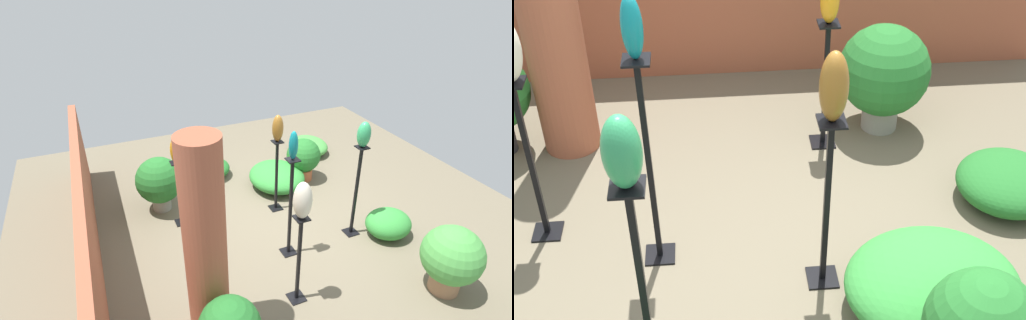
% 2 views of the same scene
% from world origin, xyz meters
% --- Properties ---
extents(ground_plane, '(8.00, 8.00, 0.00)m').
position_xyz_m(ground_plane, '(0.00, 0.00, 0.00)').
color(ground_plane, '#6B604C').
extents(brick_wall_back, '(5.60, 0.12, 1.40)m').
position_xyz_m(brick_wall_back, '(0.00, 2.71, 0.70)').
color(brick_wall_back, '#9E5138').
rests_on(brick_wall_back, ground).
extents(brick_pillar, '(0.45, 0.45, 2.39)m').
position_xyz_m(brick_pillar, '(-1.52, 1.58, 1.19)').
color(brick_pillar, '#9E5138').
rests_on(brick_pillar, ground).
extents(pedestal_bronze, '(0.20, 0.20, 1.24)m').
position_xyz_m(pedestal_bronze, '(0.30, -0.13, 0.57)').
color(pedestal_bronze, black).
rests_on(pedestal_bronze, ground).
extents(pedestal_jade, '(0.20, 0.20, 1.46)m').
position_xyz_m(pedestal_jade, '(-0.74, -0.90, 0.67)').
color(pedestal_jade, black).
rests_on(pedestal_jade, ground).
extents(pedestal_ivory, '(0.20, 0.20, 1.22)m').
position_xyz_m(pedestal_ivory, '(-1.56, 0.49, 0.56)').
color(pedestal_ivory, black).
rests_on(pedestal_ivory, ground).
extents(pedestal_amber, '(0.20, 0.20, 1.08)m').
position_xyz_m(pedestal_amber, '(0.54, 1.40, 0.49)').
color(pedestal_amber, black).
rests_on(pedestal_amber, ground).
extents(pedestal_teal, '(0.20, 0.20, 1.50)m').
position_xyz_m(pedestal_teal, '(-0.76, 0.18, 0.70)').
color(pedestal_teal, black).
rests_on(pedestal_teal, ground).
extents(art_vase_bronze, '(0.16, 0.17, 0.43)m').
position_xyz_m(art_vase_bronze, '(0.30, -0.13, 1.45)').
color(art_vase_bronze, brown).
rests_on(art_vase_bronze, pedestal_bronze).
extents(art_vase_jade, '(0.17, 0.19, 0.37)m').
position_xyz_m(art_vase_jade, '(-0.74, -0.90, 1.64)').
color(art_vase_jade, '#2D9356').
rests_on(art_vase_jade, pedestal_jade).
extents(art_vase_amber, '(0.14, 0.13, 0.36)m').
position_xyz_m(art_vase_amber, '(0.54, 1.40, 1.26)').
color(art_vase_amber, orange).
rests_on(art_vase_amber, pedestal_amber).
extents(art_vase_teal, '(0.12, 0.12, 0.38)m').
position_xyz_m(art_vase_teal, '(-0.76, 0.18, 1.69)').
color(art_vase_teal, '#0F727A').
rests_on(art_vase_teal, pedestal_teal).
extents(potted_plant_near_pillar, '(0.76, 0.76, 0.92)m').
position_xyz_m(potted_plant_near_pillar, '(1.05, 1.60, 0.53)').
color(potted_plant_near_pillar, gray).
rests_on(potted_plant_near_pillar, ground).
extents(foliage_bed_west, '(1.08, 0.98, 0.42)m').
position_xyz_m(foliage_bed_west, '(0.92, -0.45, 0.21)').
color(foliage_bed_west, '#338C38').
rests_on(foliage_bed_west, ground).
extents(foliage_bed_center, '(0.75, 0.76, 0.32)m').
position_xyz_m(foliage_bed_center, '(1.78, 0.54, 0.16)').
color(foliage_bed_center, '#236B28').
rests_on(foliage_bed_center, ground).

